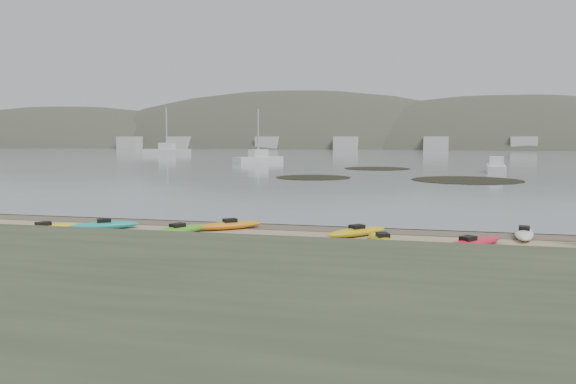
# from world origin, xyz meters

# --- Properties ---
(ground) EXTENTS (600.00, 600.00, 0.00)m
(ground) POSITION_xyz_m (0.00, 0.00, 0.00)
(ground) COLOR tan
(ground) RESTS_ON ground
(wet_sand) EXTENTS (60.00, 60.00, 0.00)m
(wet_sand) POSITION_xyz_m (0.00, -0.30, 0.00)
(wet_sand) COLOR brown
(wet_sand) RESTS_ON ground
(water) EXTENTS (1200.00, 1200.00, 0.00)m
(water) POSITION_xyz_m (0.00, 300.00, 0.01)
(water) COLOR slate
(water) RESTS_ON ground
(bluff) EXTENTS (60.00, 8.00, 2.00)m
(bluff) POSITION_xyz_m (0.00, -17.50, 1.00)
(bluff) COLOR #475138
(bluff) RESTS_ON ground
(kayaks) EXTENTS (20.81, 8.03, 0.34)m
(kayaks) POSITION_xyz_m (-0.48, -3.44, 0.17)
(kayaks) COLOR yellow
(kayaks) RESTS_ON ground
(kelp_mats) EXTENTS (22.66, 25.64, 0.04)m
(kelp_mats) POSITION_xyz_m (3.59, 33.67, 0.03)
(kelp_mats) COLOR black
(kelp_mats) RESTS_ON water
(moored_boats) EXTENTS (108.46, 79.56, 1.40)m
(moored_boats) POSITION_xyz_m (-6.64, 77.60, 0.59)
(moored_boats) COLOR silver
(moored_boats) RESTS_ON ground
(far_hills) EXTENTS (550.00, 135.00, 80.00)m
(far_hills) POSITION_xyz_m (39.38, 193.97, -15.93)
(far_hills) COLOR #384235
(far_hills) RESTS_ON ground
(far_town) EXTENTS (199.00, 5.00, 4.00)m
(far_town) POSITION_xyz_m (6.00, 145.00, 2.00)
(far_town) COLOR beige
(far_town) RESTS_ON ground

